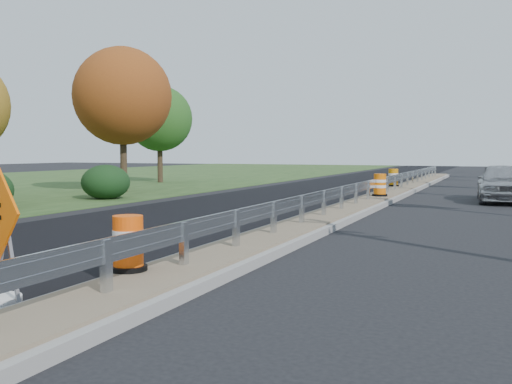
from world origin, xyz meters
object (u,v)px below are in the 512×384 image
at_px(barrel_median_far, 393,178).
at_px(car_silver, 502,182).
at_px(barrel_median_mid, 380,185).
at_px(barrel_median_near, 128,244).

height_order(barrel_median_far, car_silver, car_silver).
bearing_deg(barrel_median_far, barrel_median_mid, -84.53).
distance_m(barrel_median_mid, car_silver, 5.01).
xyz_separation_m(barrel_median_near, barrel_median_mid, (0.67, 16.41, 0.03)).
relative_size(barrel_median_mid, car_silver, 0.20).
xyz_separation_m(barrel_median_near, barrel_median_far, (-0.00, 23.42, 0.03)).
height_order(barrel_median_mid, car_silver, car_silver).
bearing_deg(car_silver, barrel_median_far, 132.74).
bearing_deg(barrel_median_far, car_silver, -44.15).
bearing_deg(car_silver, barrel_median_mid, -161.66).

